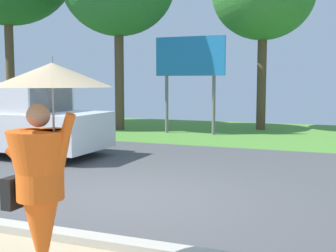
# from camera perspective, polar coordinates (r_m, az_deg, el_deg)

# --- Properties ---
(ground_plane) EXTENTS (40.00, 22.00, 0.20)m
(ground_plane) POSITION_cam_1_polar(r_m,az_deg,el_deg) (10.02, 2.49, -5.43)
(ground_plane) COLOR #4C4C4F
(monk_pedestrian) EXTENTS (1.11, 1.08, 2.13)m
(monk_pedestrian) POSITION_cam_1_polar(r_m,az_deg,el_deg) (4.27, -15.79, -4.79)
(monk_pedestrian) COLOR #E55B19
(monk_pedestrian) RESTS_ON ground_plane
(pickup_truck) EXTENTS (5.20, 2.28, 1.88)m
(pickup_truck) POSITION_cam_1_polar(r_m,az_deg,el_deg) (12.16, -19.82, 0.59)
(pickup_truck) COLOR silver
(pickup_truck) RESTS_ON ground_plane
(roadside_billboard) EXTENTS (2.60, 0.12, 3.50)m
(roadside_billboard) POSITION_cam_1_polar(r_m,az_deg,el_deg) (16.01, 2.85, 8.11)
(roadside_billboard) COLOR slate
(roadside_billboard) RESTS_ON ground_plane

